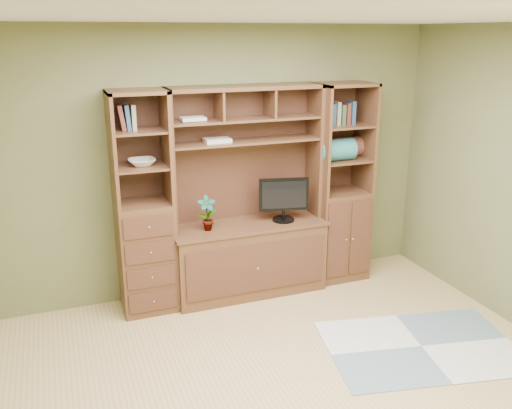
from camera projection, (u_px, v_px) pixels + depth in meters
name	position (u px, v px, depth m)	size (l,w,h in m)	color
room	(306.00, 229.00, 3.49)	(4.60, 4.10, 2.64)	tan
center_hutch	(248.00, 195.00, 5.20)	(1.54, 0.53, 2.05)	#55331D
left_tower	(143.00, 205.00, 4.90)	(0.50, 0.45, 2.05)	#55331D
right_tower	(340.00, 184.00, 5.59)	(0.55, 0.45, 2.05)	#55331D
rug	(421.00, 346.00, 4.53)	(1.57, 1.05, 0.01)	#A5ABAB
monitor	(284.00, 192.00, 5.29)	(0.49, 0.22, 0.60)	black
orchid	(207.00, 213.00, 5.07)	(0.18, 0.12, 0.34)	#A84739
magazines	(217.00, 140.00, 5.03)	(0.24, 0.17, 0.04)	beige
bowl	(142.00, 162.00, 4.79)	(0.24, 0.24, 0.06)	silver
blanket_teal	(336.00, 150.00, 5.39)	(0.37, 0.22, 0.22)	#2B7172
blanket_red	(350.00, 147.00, 5.59)	(0.36, 0.20, 0.20)	brown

